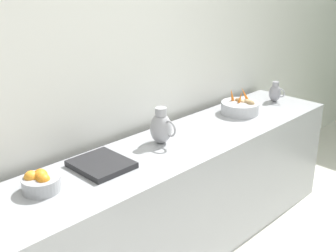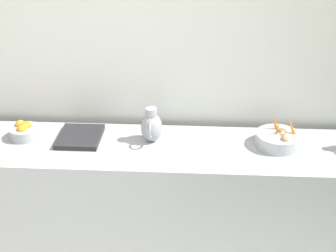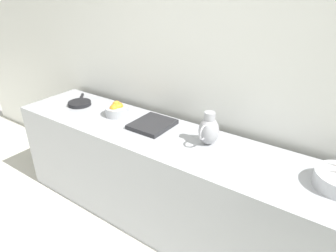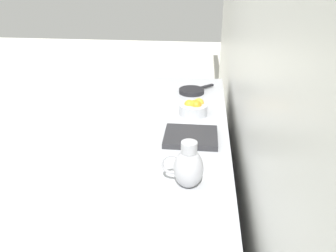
{
  "view_description": "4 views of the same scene",
  "coord_description": "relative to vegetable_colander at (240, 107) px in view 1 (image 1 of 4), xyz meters",
  "views": [
    {
      "loc": [
        0.35,
        -1.91,
        2.04
      ],
      "look_at": [
        -1.51,
        -0.02,
        1.02
      ],
      "focal_mm": 46.3,
      "sensor_mm": 36.0,
      "label": 1
    },
    {
      "loc": [
        1.22,
        0.28,
        2.47
      ],
      "look_at": [
        -1.5,
        0.12,
        1.04
      ],
      "focal_mm": 48.8,
      "sensor_mm": 36.0,
      "label": 2
    },
    {
      "loc": [
        0.15,
        0.85,
        1.96
      ],
      "look_at": [
        -1.42,
        -0.24,
        1.02
      ],
      "focal_mm": 31.66,
      "sensor_mm": 36.0,
      "label": 3
    },
    {
      "loc": [
        -1.65,
        1.47,
        1.91
      ],
      "look_at": [
        -1.47,
        -0.27,
        1.08
      ],
      "focal_mm": 37.08,
      "sensor_mm": 36.0,
      "label": 4
    }
  ],
  "objects": [
    {
      "name": "prep_counter",
      "position": [
        0.06,
        -1.0,
        -0.49
      ],
      "size": [
        0.65,
        3.39,
        0.87
      ],
      "primitive_type": "cube",
      "color": "#9EA0A5",
      "rests_on": "ground_plane"
    },
    {
      "name": "metal_pitcher_short",
      "position": [
        0.03,
        0.47,
        0.03
      ],
      "size": [
        0.15,
        0.11,
        0.18
      ],
      "color": "gray",
      "rests_on": "prep_counter"
    },
    {
      "name": "orange_bowl",
      "position": [
        -0.02,
        -1.8,
        0.0
      ],
      "size": [
        0.21,
        0.21,
        0.12
      ],
      "color": "#9EA0A5",
      "rests_on": "prep_counter"
    },
    {
      "name": "vegetable_colander",
      "position": [
        0.0,
        0.0,
        0.0
      ],
      "size": [
        0.31,
        0.31,
        0.2
      ],
      "color": "#ADAFB5",
      "rests_on": "prep_counter"
    },
    {
      "name": "metal_pitcher_tall",
      "position": [
        -0.02,
        -0.88,
        0.06
      ],
      "size": [
        0.21,
        0.15,
        0.25
      ],
      "color": "#939399",
      "rests_on": "prep_counter"
    },
    {
      "name": "tile_wall_left",
      "position": [
        -0.37,
        -0.5,
        0.58
      ],
      "size": [
        0.1,
        8.37,
        3.0
      ],
      "primitive_type": "cube",
      "color": "silver",
      "rests_on": "ground_plane"
    },
    {
      "name": "counter_sink_basin",
      "position": [
        -0.01,
        -1.4,
        -0.03
      ],
      "size": [
        0.34,
        0.3,
        0.04
      ],
      "primitive_type": "cube",
      "color": "#232326",
      "rests_on": "prep_counter"
    }
  ]
}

